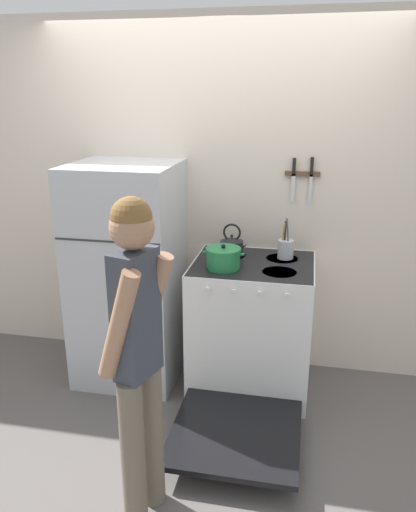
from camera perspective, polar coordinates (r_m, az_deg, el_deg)
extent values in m
plane|color=#5B5654|center=(4.11, 1.16, -11.30)|extent=(14.00, 14.00, 0.00)
cube|color=beige|center=(3.68, 1.37, 6.44)|extent=(10.00, 0.06, 2.55)
cube|color=#B7BABF|center=(3.62, -9.07, -2.04)|extent=(0.72, 0.69, 1.58)
cube|color=#2D2D2D|center=(3.20, -11.52, 1.63)|extent=(0.70, 0.01, 0.01)
cylinder|color=#B2B5BA|center=(3.27, -7.51, -6.06)|extent=(0.02, 0.02, 0.50)
cube|color=white|center=(3.55, 5.00, -7.93)|extent=(0.81, 0.70, 0.93)
cube|color=black|center=(3.38, 5.21, -0.96)|extent=(0.80, 0.68, 0.02)
cube|color=black|center=(3.27, 4.33, -10.54)|extent=(0.71, 0.05, 0.71)
cylinder|color=black|center=(3.27, 1.74, -1.43)|extent=(0.22, 0.22, 0.01)
cylinder|color=black|center=(3.23, 8.17, -1.86)|extent=(0.22, 0.22, 0.01)
cylinder|color=black|center=(3.53, 2.51, 0.07)|extent=(0.22, 0.22, 0.01)
cylinder|color=black|center=(3.49, 8.47, -0.30)|extent=(0.22, 0.22, 0.01)
cylinder|color=silver|center=(3.10, -0.08, -3.88)|extent=(0.04, 0.02, 0.04)
cylinder|color=silver|center=(3.07, 2.90, -4.10)|extent=(0.04, 0.02, 0.04)
cylinder|color=silver|center=(3.06, 5.93, -4.32)|extent=(0.04, 0.02, 0.04)
cylinder|color=silver|center=(3.05, 8.99, -4.53)|extent=(0.04, 0.02, 0.04)
cube|color=black|center=(3.13, 3.16, -19.54)|extent=(0.75, 0.75, 0.04)
cube|color=#99999E|center=(3.50, 4.81, -9.22)|extent=(0.67, 0.38, 0.01)
cylinder|color=#237A42|center=(3.25, 1.75, -0.39)|extent=(0.22, 0.22, 0.12)
cylinder|color=#237A42|center=(3.22, 1.76, 0.76)|extent=(0.23, 0.23, 0.02)
sphere|color=black|center=(3.22, 1.77, 1.12)|extent=(0.03, 0.03, 0.03)
cylinder|color=#237A42|center=(3.25, -0.35, 0.44)|extent=(0.03, 0.02, 0.02)
cylinder|color=#237A42|center=(3.22, 3.90, 0.17)|extent=(0.03, 0.02, 0.02)
cylinder|color=black|center=(3.51, 2.72, 0.92)|extent=(0.16, 0.16, 0.10)
cone|color=black|center=(3.49, 2.74, 1.95)|extent=(0.15, 0.15, 0.03)
sphere|color=black|center=(3.48, 2.74, 2.32)|extent=(0.02, 0.02, 0.02)
cone|color=black|center=(3.49, 3.96, 1.01)|extent=(0.09, 0.03, 0.08)
torus|color=black|center=(3.47, 2.75, 2.71)|extent=(0.13, 0.01, 0.13)
cylinder|color=#B7BABF|center=(3.48, 8.86, 0.78)|extent=(0.11, 0.11, 0.13)
cylinder|color=#9E7547|center=(3.45, 8.51, 1.91)|extent=(0.03, 0.02, 0.22)
cylinder|color=#232326|center=(3.46, 8.78, 2.04)|extent=(0.01, 0.03, 0.24)
cylinder|color=#B2B5BA|center=(3.47, 8.65, 2.11)|extent=(0.04, 0.02, 0.24)
cylinder|color=#4C4C51|center=(3.44, 9.11, 2.17)|extent=(0.04, 0.02, 0.26)
cylinder|color=#6B6051|center=(2.57, -8.57, -21.58)|extent=(0.12, 0.12, 0.80)
cylinder|color=#6B6051|center=(2.66, -6.44, -19.74)|extent=(0.12, 0.12, 0.80)
cube|color=#383D47|center=(2.24, -8.22, -6.66)|extent=(0.18, 0.25, 0.60)
cylinder|color=#A87A5B|center=(2.16, -10.16, -7.85)|extent=(0.25, 0.15, 0.53)
cylinder|color=#A87A5B|center=(2.33, -6.43, -5.55)|extent=(0.25, 0.15, 0.53)
sphere|color=#A87A5B|center=(2.11, -8.71, 3.25)|extent=(0.19, 0.19, 0.19)
sphere|color=brown|center=(2.10, -8.77, 4.39)|extent=(0.18, 0.18, 0.18)
cube|color=brown|center=(3.55, 10.75, 9.21)|extent=(0.24, 0.02, 0.03)
cube|color=silver|center=(3.56, 9.68, 7.74)|extent=(0.03, 0.00, 0.19)
cube|color=black|center=(3.53, 9.81, 10.11)|extent=(0.02, 0.02, 0.11)
cube|color=silver|center=(3.56, 11.62, 7.55)|extent=(0.02, 0.00, 0.20)
cube|color=black|center=(3.53, 11.79, 10.06)|extent=(0.02, 0.02, 0.12)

